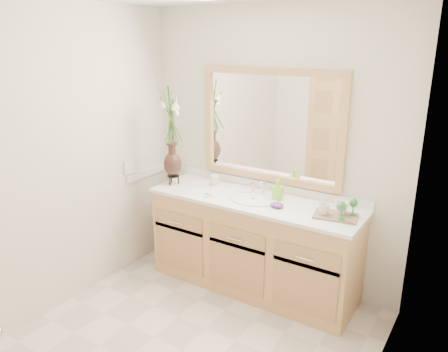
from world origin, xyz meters
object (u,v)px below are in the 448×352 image
Objects in this scene: soap_bottle at (278,190)px; tray at (336,216)px; flower_vase at (171,126)px; tumbler at (215,180)px.

tray is (0.54, -0.11, -0.07)m from soap_bottle.
soap_bottle is at bearing 9.28° from flower_vase.
tray is (1.53, 0.05, -0.54)m from flower_vase.
tumbler is at bearing 170.45° from soap_bottle.
tumbler reaches higher than tray.
tray is (1.19, -0.12, -0.04)m from tumbler.
soap_bottle is at bearing -1.35° from tumbler.
tumbler is 0.60× the size of soap_bottle.
tumbler is 1.19m from tray.
flower_vase reaches higher than tumbler.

